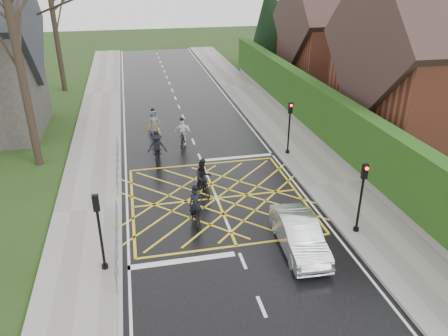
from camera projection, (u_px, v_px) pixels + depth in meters
name	position (u px, v px, depth m)	size (l,w,h in m)	color
ground	(217.00, 198.00, 21.07)	(120.00, 120.00, 0.00)	#203311
road	(217.00, 198.00, 21.06)	(9.00, 80.00, 0.01)	black
sidewalk_right	(332.00, 185.00, 22.19)	(3.00, 80.00, 0.15)	gray
sidewalk_left	(88.00, 211.00, 19.88)	(3.00, 80.00, 0.15)	gray
stone_wall	(317.00, 135.00, 27.71)	(0.50, 38.00, 0.70)	slate
hedge	(320.00, 109.00, 26.96)	(0.90, 38.00, 2.80)	#123B10
house_far	(341.00, 38.00, 37.93)	(9.80, 8.80, 10.30)	brown
conifer	(270.00, 20.00, 43.95)	(4.60, 4.60, 10.00)	black
tree_near	(10.00, 17.00, 21.24)	(9.24, 9.24, 11.44)	black
tree_far	(51.00, 4.00, 35.62)	(8.40, 8.40, 10.40)	black
railing_south	(116.00, 237.00, 16.75)	(0.05, 5.04, 1.03)	slate
railing_north	(117.00, 159.00, 23.37)	(0.05, 6.04, 1.03)	slate
traffic_light_ne	(289.00, 129.00, 25.04)	(0.24, 0.31, 3.21)	black
traffic_light_se	(361.00, 199.00, 17.62)	(0.24, 0.31, 3.21)	black
traffic_light_sw	(100.00, 233.00, 15.40)	(0.24, 0.31, 3.21)	black
cyclist_rear	(196.00, 210.00, 18.91)	(0.72, 1.86, 1.79)	black
cyclist_back	(203.00, 181.00, 21.23)	(0.92, 1.90, 1.85)	black
cyclist_mid	(157.00, 150.00, 24.74)	(1.13, 1.92, 1.81)	black
cyclist_front	(183.00, 135.00, 26.96)	(1.02, 1.84, 1.78)	black
cyclist_lead	(154.00, 125.00, 28.77)	(1.26, 1.89, 1.74)	gold
car	(299.00, 235.00, 17.07)	(1.41, 4.04, 1.33)	silver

